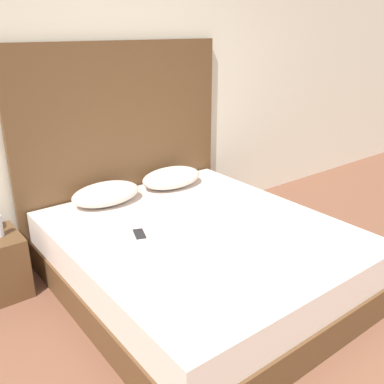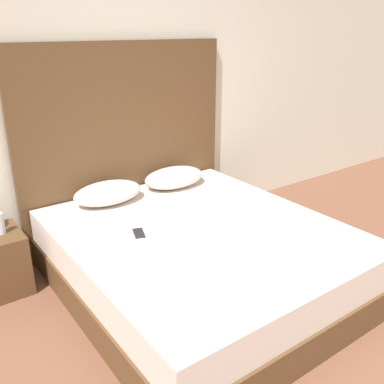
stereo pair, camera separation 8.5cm
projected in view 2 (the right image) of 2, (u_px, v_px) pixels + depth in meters
wall_back at (115, 91)px, 3.67m from camera, size 10.00×0.06×2.70m
bed at (200, 258)px, 3.21m from camera, size 1.88×2.15×0.50m
headboard at (127, 145)px, 3.80m from camera, size 1.97×0.05×1.76m
pillow_left at (108, 193)px, 3.54m from camera, size 0.58×0.36×0.17m
pillow_right at (174, 177)px, 3.90m from camera, size 0.58×0.36×0.17m
phone_on_bed at (139, 233)px, 3.03m from camera, size 0.12×0.16×0.01m
toiletry_bottle at (0, 223)px, 3.08m from camera, size 0.06×0.06×0.16m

